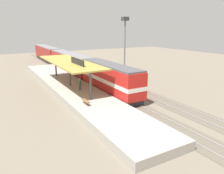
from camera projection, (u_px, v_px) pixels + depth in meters
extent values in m
plane|color=#706656|center=(107.00, 85.00, 37.90)|extent=(120.00, 120.00, 0.00)
cube|color=#5F5649|center=(97.00, 87.00, 36.95)|extent=(3.20, 110.00, 0.04)
cube|color=gray|center=(93.00, 87.00, 36.59)|extent=(0.10, 110.00, 0.16)
cube|color=gray|center=(100.00, 86.00, 37.27)|extent=(0.10, 110.00, 0.16)
cube|color=#5F5649|center=(119.00, 83.00, 39.13)|extent=(3.20, 110.00, 0.04)
cube|color=gray|center=(116.00, 84.00, 38.78)|extent=(0.10, 110.00, 0.16)
cube|color=gray|center=(123.00, 83.00, 39.46)|extent=(0.10, 110.00, 0.16)
cube|color=#9E998E|center=(70.00, 88.00, 34.64)|extent=(6.00, 44.00, 0.90)
cylinder|color=#47474C|center=(91.00, 85.00, 27.34)|extent=(0.28, 0.28, 3.60)
cylinder|color=#47474C|center=(70.00, 74.00, 34.05)|extent=(0.28, 0.28, 3.60)
cylinder|color=#47474C|center=(56.00, 66.00, 40.76)|extent=(0.28, 0.28, 3.60)
cube|color=#A38E3D|center=(69.00, 62.00, 33.55)|extent=(5.20, 18.00, 0.20)
cube|color=black|center=(77.00, 61.00, 30.38)|extent=(0.12, 4.80, 0.90)
cylinder|color=#333338|center=(88.00, 104.00, 25.20)|extent=(0.07, 0.07, 0.42)
cylinder|color=#333338|center=(84.00, 101.00, 26.29)|extent=(0.07, 0.07, 0.42)
cube|color=brown|center=(86.00, 101.00, 25.68)|extent=(0.44, 1.70, 0.08)
cube|color=#28282D|center=(110.00, 90.00, 32.96)|extent=(2.60, 13.60, 0.70)
cube|color=red|center=(109.00, 77.00, 32.40)|extent=(2.90, 14.40, 3.50)
cube|color=#4C4C51|center=(109.00, 65.00, 31.91)|extent=(2.78, 14.11, 0.24)
cube|color=silver|center=(109.00, 79.00, 32.47)|extent=(2.93, 14.43, 0.56)
cube|color=#28282D|center=(70.00, 71.00, 48.06)|extent=(2.60, 19.20, 0.70)
cube|color=maroon|center=(70.00, 62.00, 47.54)|extent=(2.90, 20.00, 3.30)
cube|color=slate|center=(69.00, 54.00, 47.07)|extent=(2.78, 19.60, 0.24)
cube|color=#28282D|center=(48.00, 59.00, 65.52)|extent=(2.60, 19.20, 0.70)
cube|color=maroon|center=(47.00, 53.00, 64.99)|extent=(2.90, 20.00, 3.30)
cube|color=slate|center=(47.00, 47.00, 64.52)|extent=(2.78, 19.60, 0.24)
cylinder|color=slate|center=(125.00, 50.00, 42.06)|extent=(0.28, 0.28, 11.00)
cube|color=#333338|center=(125.00, 19.00, 40.52)|extent=(1.10, 1.10, 0.70)
cylinder|color=#4C4C51|center=(79.00, 87.00, 31.62)|extent=(0.16, 0.16, 0.84)
cylinder|color=#4C4C51|center=(80.00, 87.00, 31.70)|extent=(0.16, 0.16, 0.84)
cylinder|color=#23603D|center=(80.00, 82.00, 31.47)|extent=(0.34, 0.34, 0.64)
sphere|color=tan|center=(80.00, 79.00, 31.35)|extent=(0.23, 0.23, 0.23)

